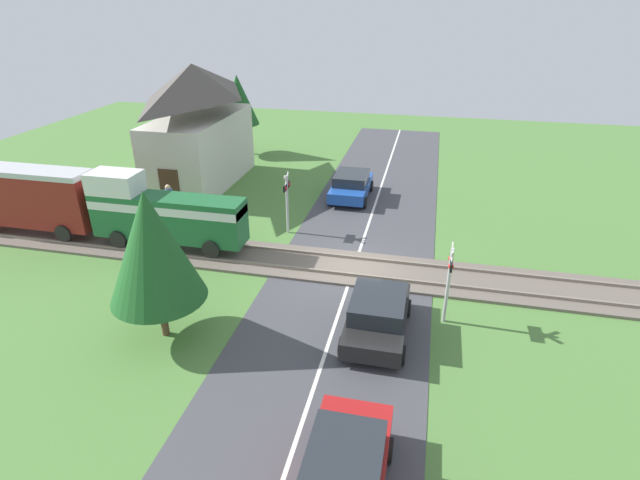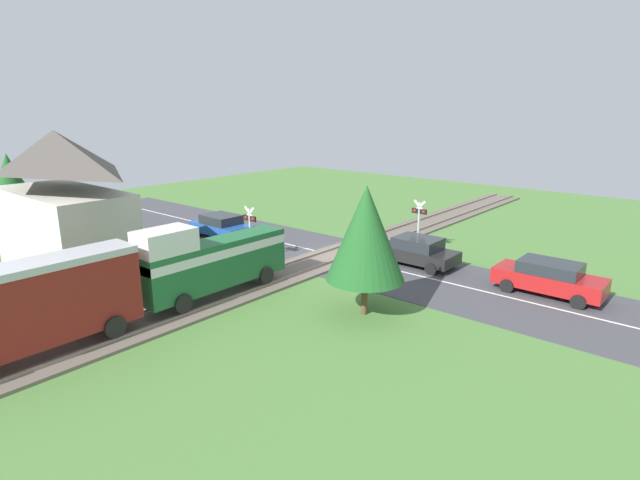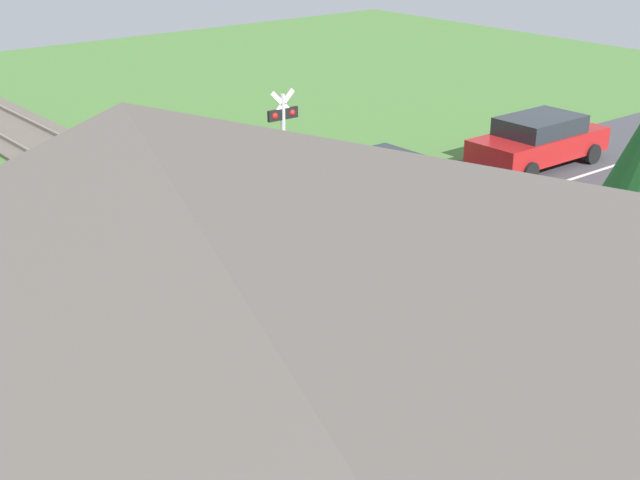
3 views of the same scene
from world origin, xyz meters
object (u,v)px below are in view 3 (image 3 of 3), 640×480
Objects in this scene: car_near_crossing at (376,184)px; crossing_signal_east_approach at (266,283)px; crossing_signal_west_approach at (283,131)px; car_behind_queue at (539,140)px.

crossing_signal_east_approach is at bearing 36.07° from car_near_crossing.
crossing_signal_west_approach is at bearing -128.41° from crossing_signal_east_approach.
car_near_crossing is 6.35m from car_behind_queue.
crossing_signal_west_approach is (7.56, -2.16, 1.10)m from car_behind_queue.
crossing_signal_east_approach reaches higher than car_behind_queue.
crossing_signal_east_approach is (6.93, 5.04, 1.12)m from car_near_crossing.
crossing_signal_west_approach is 1.00× the size of crossing_signal_east_approach.
crossing_signal_east_approach reaches higher than car_near_crossing.
car_near_crossing is 1.36× the size of crossing_signal_west_approach.
crossing_signal_east_approach is (5.71, 7.21, 0.00)m from crossing_signal_west_approach.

